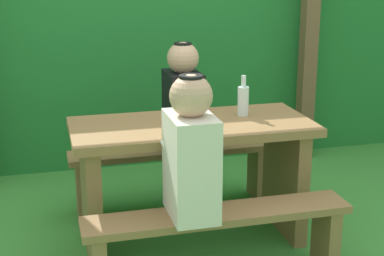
# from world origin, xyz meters

# --- Properties ---
(ground_plane) EXTENTS (12.00, 12.00, 0.00)m
(ground_plane) POSITION_xyz_m (0.00, 0.00, 0.00)
(ground_plane) COLOR #3C8A36
(hedge_backdrop) EXTENTS (6.40, 0.70, 2.15)m
(hedge_backdrop) POSITION_xyz_m (0.00, 1.78, 1.08)
(hedge_backdrop) COLOR #206D2C
(hedge_backdrop) RESTS_ON ground_plane
(pergola_post_right) EXTENTS (0.12, 0.12, 2.25)m
(pergola_post_right) POSITION_xyz_m (1.33, 1.26, 1.12)
(pergola_post_right) COLOR brown
(pergola_post_right) RESTS_ON ground_plane
(picnic_table) EXTENTS (1.40, 0.64, 0.75)m
(picnic_table) POSITION_xyz_m (0.00, 0.00, 0.51)
(picnic_table) COLOR olive
(picnic_table) RESTS_ON ground_plane
(bench_near) EXTENTS (1.40, 0.24, 0.42)m
(bench_near) POSITION_xyz_m (0.00, -0.53, 0.30)
(bench_near) COLOR olive
(bench_near) RESTS_ON ground_plane
(bench_far) EXTENTS (1.40, 0.24, 0.42)m
(bench_far) POSITION_xyz_m (0.00, 0.53, 0.30)
(bench_far) COLOR olive
(bench_far) RESTS_ON ground_plane
(person_white_shirt) EXTENTS (0.25, 0.35, 0.72)m
(person_white_shirt) POSITION_xyz_m (-0.14, -0.53, 0.75)
(person_white_shirt) COLOR silver
(person_white_shirt) RESTS_ON bench_near
(person_black_coat) EXTENTS (0.25, 0.35, 0.72)m
(person_black_coat) POSITION_xyz_m (0.08, 0.53, 0.75)
(person_black_coat) COLOR black
(person_black_coat) RESTS_ON bench_far
(drinking_glass) EXTENTS (0.07, 0.07, 0.08)m
(drinking_glass) POSITION_xyz_m (-0.12, 0.03, 0.79)
(drinking_glass) COLOR silver
(drinking_glass) RESTS_ON picnic_table
(bottle_left) EXTENTS (0.07, 0.07, 0.25)m
(bottle_left) POSITION_xyz_m (0.34, 0.08, 0.84)
(bottle_left) COLOR silver
(bottle_left) RESTS_ON picnic_table
(cell_phone) EXTENTS (0.09, 0.15, 0.01)m
(cell_phone) POSITION_xyz_m (0.05, 0.01, 0.75)
(cell_phone) COLOR silver
(cell_phone) RESTS_ON picnic_table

